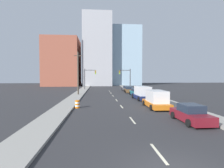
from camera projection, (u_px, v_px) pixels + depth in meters
sidewalk_left at (85, 89)px, 54.88m from camera, size 2.46×97.71×0.18m
sidewalk_right at (130, 88)px, 56.04m from camera, size 2.46×97.71×0.18m
lane_stripe_at_2m at (158, 153)px, 8.80m from camera, size 0.16×2.40×0.01m
lane_stripe_at_9m at (132, 120)px, 15.43m from camera, size 0.16×2.40×0.01m
lane_stripe_at_16m at (122, 107)px, 22.46m from camera, size 0.16×2.40×0.01m
lane_stripe_at_22m at (116, 100)px, 28.64m from camera, size 0.16×2.40×0.01m
lane_stripe_at_28m at (113, 96)px, 35.05m from camera, size 0.16×2.40×0.01m
lane_stripe_at_34m at (111, 93)px, 41.02m from camera, size 0.16×2.40×0.01m
lane_stripe_at_40m at (109, 91)px, 46.46m from camera, size 0.16×2.40×0.01m
building_brick_left at (63, 63)px, 74.14m from camera, size 14.00×16.00×19.67m
building_office_center at (97, 52)px, 79.09m from camera, size 12.00×20.00×30.17m
building_glass_right at (124, 58)px, 84.19m from camera, size 13.00×20.00×26.07m
traffic_signal_left at (88, 76)px, 50.89m from camera, size 3.46×0.35×6.14m
traffic_signal_right at (127, 76)px, 51.82m from camera, size 3.46×0.35×6.14m
utility_pole_left_mid at (78, 73)px, 35.94m from camera, size 1.60×0.32×8.95m
traffic_barrel at (77, 104)px, 21.41m from camera, size 0.56×0.56×0.95m
sedan_maroon at (191, 114)px, 14.75m from camera, size 2.10×4.48×1.52m
box_truck_orange at (156, 100)px, 21.58m from camera, size 2.56×5.83×2.15m
box_truck_navy at (142, 93)px, 29.24m from camera, size 2.70×6.17×2.24m
sedan_teal at (136, 92)px, 35.93m from camera, size 2.16×4.63×1.50m
sedan_brown at (129, 90)px, 42.12m from camera, size 2.24×4.42×1.50m
sedan_gray at (126, 88)px, 47.43m from camera, size 2.15×4.56×1.37m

